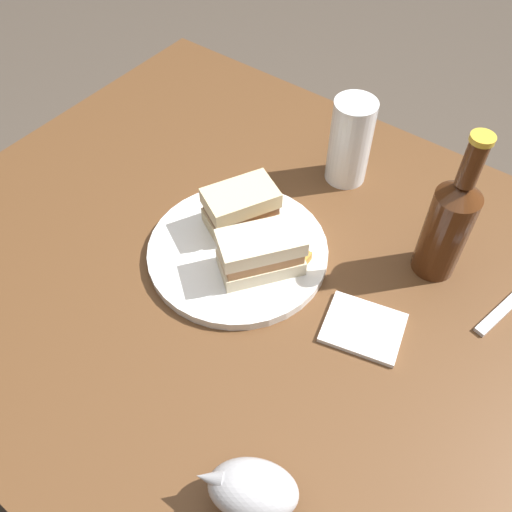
{
  "coord_description": "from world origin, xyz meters",
  "views": [
    {
      "loc": [
        0.28,
        -0.42,
        1.44
      ],
      "look_at": [
        -0.04,
        0.0,
        0.79
      ],
      "focal_mm": 38.63,
      "sensor_mm": 36.0,
      "label": 1
    }
  ],
  "objects_px": {
    "sandwich_half_right": "(241,208)",
    "napkin": "(363,328)",
    "plate": "(238,251)",
    "sandwich_half_left": "(259,254)",
    "cider_bottle": "(449,224)",
    "pint_glass": "(349,147)",
    "gravy_boat": "(252,489)"
  },
  "relations": [
    {
      "from": "plate",
      "to": "gravy_boat",
      "type": "distance_m",
      "value": 0.37
    },
    {
      "from": "sandwich_half_right",
      "to": "pint_glass",
      "type": "relative_size",
      "value": 0.83
    },
    {
      "from": "sandwich_half_right",
      "to": "napkin",
      "type": "distance_m",
      "value": 0.27
    },
    {
      "from": "gravy_boat",
      "to": "cider_bottle",
      "type": "xyz_separation_m",
      "value": [
        0.02,
        0.45,
        0.05
      ]
    },
    {
      "from": "plate",
      "to": "sandwich_half_left",
      "type": "relative_size",
      "value": 2.06
    },
    {
      "from": "sandwich_half_left",
      "to": "plate",
      "type": "bearing_deg",
      "value": 164.98
    },
    {
      "from": "sandwich_half_left",
      "to": "gravy_boat",
      "type": "relative_size",
      "value": 1.12
    },
    {
      "from": "plate",
      "to": "sandwich_half_left",
      "type": "bearing_deg",
      "value": -15.02
    },
    {
      "from": "plate",
      "to": "pint_glass",
      "type": "height_order",
      "value": "pint_glass"
    },
    {
      "from": "plate",
      "to": "napkin",
      "type": "height_order",
      "value": "plate"
    },
    {
      "from": "sandwich_half_left",
      "to": "sandwich_half_right",
      "type": "xyz_separation_m",
      "value": [
        -0.08,
        0.06,
        -0.0
      ]
    },
    {
      "from": "pint_glass",
      "to": "gravy_boat",
      "type": "height_order",
      "value": "pint_glass"
    },
    {
      "from": "napkin",
      "to": "sandwich_half_right",
      "type": "bearing_deg",
      "value": 169.45
    },
    {
      "from": "plate",
      "to": "sandwich_half_left",
      "type": "distance_m",
      "value": 0.07
    },
    {
      "from": "gravy_boat",
      "to": "plate",
      "type": "bearing_deg",
      "value": 130.56
    },
    {
      "from": "plate",
      "to": "napkin",
      "type": "distance_m",
      "value": 0.23
    },
    {
      "from": "plate",
      "to": "cider_bottle",
      "type": "distance_m",
      "value": 0.32
    },
    {
      "from": "pint_glass",
      "to": "napkin",
      "type": "relative_size",
      "value": 1.43
    },
    {
      "from": "gravy_boat",
      "to": "napkin",
      "type": "height_order",
      "value": "gravy_boat"
    },
    {
      "from": "cider_bottle",
      "to": "plate",
      "type": "bearing_deg",
      "value": -147.48
    },
    {
      "from": "cider_bottle",
      "to": "napkin",
      "type": "relative_size",
      "value": 2.31
    },
    {
      "from": "sandwich_half_right",
      "to": "napkin",
      "type": "xyz_separation_m",
      "value": [
        0.26,
        -0.05,
        -0.05
      ]
    },
    {
      "from": "plate",
      "to": "pint_glass",
      "type": "relative_size",
      "value": 1.82
    },
    {
      "from": "plate",
      "to": "sandwich_half_left",
      "type": "xyz_separation_m",
      "value": [
        0.05,
        -0.01,
        0.04
      ]
    },
    {
      "from": "sandwich_half_left",
      "to": "gravy_boat",
      "type": "distance_m",
      "value": 0.33
    },
    {
      "from": "plate",
      "to": "sandwich_half_right",
      "type": "distance_m",
      "value": 0.07
    },
    {
      "from": "sandwich_half_left",
      "to": "gravy_boat",
      "type": "height_order",
      "value": "sandwich_half_left"
    },
    {
      "from": "napkin",
      "to": "cider_bottle",
      "type": "bearing_deg",
      "value": 80.32
    },
    {
      "from": "sandwich_half_left",
      "to": "cider_bottle",
      "type": "bearing_deg",
      "value": 40.95
    },
    {
      "from": "cider_bottle",
      "to": "sandwich_half_right",
      "type": "bearing_deg",
      "value": -157.54
    },
    {
      "from": "pint_glass",
      "to": "cider_bottle",
      "type": "xyz_separation_m",
      "value": [
        0.22,
        -0.1,
        0.03
      ]
    },
    {
      "from": "sandwich_half_left",
      "to": "pint_glass",
      "type": "bearing_deg",
      "value": 92.39
    }
  ]
}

